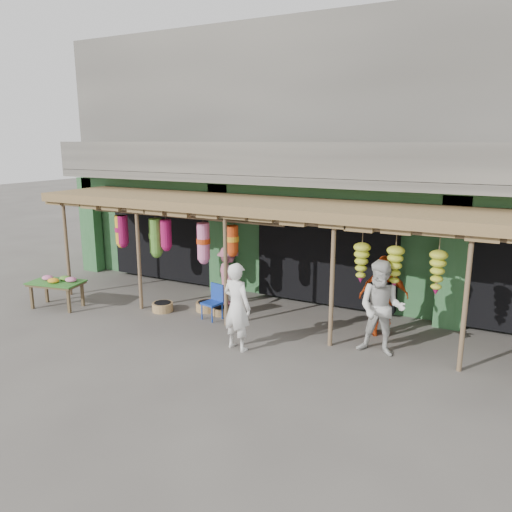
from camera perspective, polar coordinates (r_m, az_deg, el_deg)
The scene contains 12 objects.
ground at distance 11.11m, azimuth 3.86°, elevation -8.84°, with size 80.00×80.00×0.00m, color #514C47.
building at distance 14.91m, azimuth 11.82°, elevation 9.86°, with size 16.40×6.80×7.00m.
awning at distance 11.20m, azimuth 5.17°, elevation 5.05°, with size 14.00×2.70×2.79m.
flower_table at distance 13.53m, azimuth -21.78°, elevation -2.87°, with size 1.44×1.01×0.79m.
blue_chair at distance 11.87m, azimuth -4.81°, elevation -4.99°, with size 0.47×0.48×0.83m.
basket_left at distance 12.65m, azimuth -10.62°, elevation -5.74°, with size 0.52×0.52×0.22m, color olive.
basket_mid at distance 12.54m, azimuth -5.60°, elevation -5.73°, with size 0.56×0.56×0.21m, color olive.
basket_right at distance 12.23m, azimuth -4.12°, elevation -6.27°, with size 0.41×0.41×0.19m, color #956F45.
person_front at distance 10.02m, azimuth -2.20°, elevation -5.80°, with size 0.66×0.43×1.80m, color white.
person_right at distance 10.06m, azimuth 14.14°, elevation -5.80°, with size 0.92×0.72×1.90m, color silver.
person_vendor at distance 11.05m, azimuth 14.39°, elevation -4.46°, with size 1.04×0.43×1.77m, color #C13F12.
person_shopper at distance 12.78m, azimuth -3.19°, elevation -2.26°, with size 0.98×0.57×1.52m, color #C56881.
Camera 1 is at (4.14, -9.43, 4.15)m, focal length 35.00 mm.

